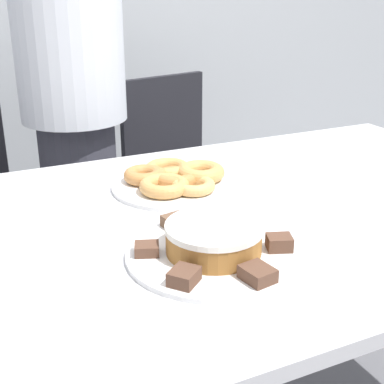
# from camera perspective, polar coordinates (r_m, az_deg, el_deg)

# --- Properties ---
(table) EXTENTS (1.86, 1.00, 0.77)m
(table) POSITION_cam_1_polar(r_m,az_deg,el_deg) (1.24, 1.26, -5.90)
(table) COLOR silver
(table) RESTS_ON ground_plane
(person_standing) EXTENTS (0.37, 0.37, 1.66)m
(person_standing) POSITION_cam_1_polar(r_m,az_deg,el_deg) (1.93, -12.49, 9.26)
(person_standing) COLOR #383842
(person_standing) RESTS_ON ground_plane
(office_chair_right) EXTENTS (0.52, 0.52, 0.91)m
(office_chair_right) POSITION_cam_1_polar(r_m,az_deg,el_deg) (2.23, -0.84, -0.26)
(office_chair_right) COLOR black
(office_chair_right) RESTS_ON ground_plane
(plate_cake) EXTENTS (0.34, 0.34, 0.01)m
(plate_cake) POSITION_cam_1_polar(r_m,az_deg,el_deg) (1.04, 2.30, -6.60)
(plate_cake) COLOR white
(plate_cake) RESTS_ON table
(plate_donuts) EXTENTS (0.33, 0.33, 0.01)m
(plate_donuts) POSITION_cam_1_polar(r_m,az_deg,el_deg) (1.37, -1.73, 0.71)
(plate_donuts) COLOR white
(plate_donuts) RESTS_ON table
(frosted_cake) EXTENTS (0.19, 0.19, 0.06)m
(frosted_cake) POSITION_cam_1_polar(r_m,az_deg,el_deg) (1.02, 2.33, -4.93)
(frosted_cake) COLOR #9E662D
(frosted_cake) RESTS_ON plate_cake
(lamington_0) EXTENTS (0.06, 0.07, 0.02)m
(lamington_0) POSITION_cam_1_polar(r_m,az_deg,el_deg) (1.12, -1.58, -3.28)
(lamington_0) COLOR brown
(lamington_0) RESTS_ON plate_cake
(lamington_1) EXTENTS (0.06, 0.05, 0.02)m
(lamington_1) POSITION_cam_1_polar(r_m,az_deg,el_deg) (1.02, -4.84, -6.08)
(lamington_1) COLOR brown
(lamington_1) RESTS_ON plate_cake
(lamington_2) EXTENTS (0.07, 0.07, 0.03)m
(lamington_2) POSITION_cam_1_polar(r_m,az_deg,el_deg) (0.93, -0.85, -9.00)
(lamington_2) COLOR brown
(lamington_2) RESTS_ON plate_cake
(lamington_3) EXTENTS (0.06, 0.06, 0.02)m
(lamington_3) POSITION_cam_1_polar(r_m,az_deg,el_deg) (0.94, 7.01, -8.66)
(lamington_3) COLOR brown
(lamington_3) RESTS_ON plate_cake
(lamington_4) EXTENTS (0.06, 0.05, 0.03)m
(lamington_4) POSITION_cam_1_polar(r_m,az_deg,el_deg) (1.05, 9.29, -5.35)
(lamington_4) COLOR brown
(lamington_4) RESTS_ON plate_cake
(lamington_5) EXTENTS (0.07, 0.07, 0.02)m
(lamington_5) POSITION_cam_1_polar(r_m,az_deg,el_deg) (1.14, 4.88, -3.07)
(lamington_5) COLOR brown
(lamington_5) RESTS_ON plate_cake
(donut_0) EXTENTS (0.12, 0.12, 0.03)m
(donut_0) POSITION_cam_1_polar(r_m,az_deg,el_deg) (1.37, -1.74, 1.55)
(donut_0) COLOR #C68447
(donut_0) RESTS_ON plate_donuts
(donut_1) EXTENTS (0.11, 0.11, 0.03)m
(donut_1) POSITION_cam_1_polar(r_m,az_deg,el_deg) (1.38, -5.14, 1.79)
(donut_1) COLOR #C68447
(donut_1) RESTS_ON plate_donuts
(donut_2) EXTENTS (0.12, 0.12, 0.03)m
(donut_2) POSITION_cam_1_polar(r_m,az_deg,el_deg) (1.31, -2.97, 0.65)
(donut_2) COLOR tan
(donut_2) RESTS_ON plate_donuts
(donut_3) EXTENTS (0.11, 0.11, 0.03)m
(donut_3) POSITION_cam_1_polar(r_m,az_deg,el_deg) (1.32, 0.16, 0.69)
(donut_3) COLOR #E5AD66
(donut_3) RESTS_ON plate_donuts
(donut_4) EXTENTS (0.12, 0.12, 0.04)m
(donut_4) POSITION_cam_1_polar(r_m,az_deg,el_deg) (1.39, 0.96, 2.12)
(donut_4) COLOR tan
(donut_4) RESTS_ON plate_donuts
(donut_5) EXTENTS (0.12, 0.12, 0.03)m
(donut_5) POSITION_cam_1_polar(r_m,az_deg,el_deg) (1.43, -2.61, 2.49)
(donut_5) COLOR tan
(donut_5) RESTS_ON plate_donuts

